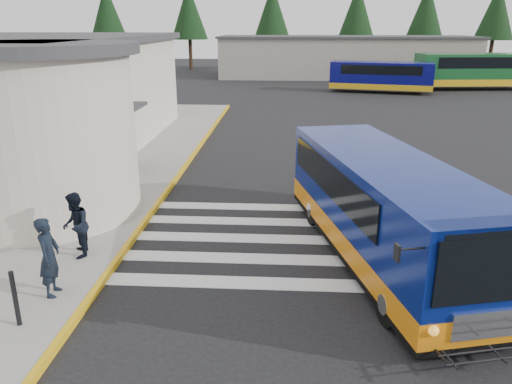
# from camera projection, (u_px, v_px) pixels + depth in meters

# --- Properties ---
(ground) EXTENTS (140.00, 140.00, 0.00)m
(ground) POSITION_uv_depth(u_px,v_px,m) (288.00, 228.00, 13.96)
(ground) COLOR black
(ground) RESTS_ON ground
(sidewalk) EXTENTS (10.00, 34.00, 0.15)m
(sidewalk) POSITION_uv_depth(u_px,v_px,m) (42.00, 178.00, 18.23)
(sidewalk) COLOR gray
(sidewalk) RESTS_ON ground
(curb_strip) EXTENTS (0.12, 34.00, 0.16)m
(curb_strip) POSITION_uv_depth(u_px,v_px,m) (175.00, 180.00, 17.95)
(curb_strip) COLOR gold
(curb_strip) RESTS_ON ground
(station_building) EXTENTS (12.70, 18.70, 4.80)m
(station_building) POSITION_uv_depth(u_px,v_px,m) (23.00, 98.00, 20.29)
(station_building) COLOR beige
(station_building) RESTS_ON ground
(crosswalk) EXTENTS (8.00, 5.35, 0.01)m
(crosswalk) POSITION_uv_depth(u_px,v_px,m) (269.00, 239.00, 13.23)
(crosswalk) COLOR silver
(crosswalk) RESTS_ON ground
(depot_building) EXTENTS (26.40, 8.40, 4.20)m
(depot_building) POSITION_uv_depth(u_px,v_px,m) (345.00, 57.00, 52.65)
(depot_building) COLOR gray
(depot_building) RESTS_ON ground
(tree_line) EXTENTS (58.40, 4.40, 10.00)m
(tree_line) POSITION_uv_depth(u_px,v_px,m) (342.00, 11.00, 58.70)
(tree_line) COLOR black
(tree_line) RESTS_ON ground
(transit_bus) EXTENTS (4.54, 9.05, 2.48)m
(transit_bus) POSITION_uv_depth(u_px,v_px,m) (384.00, 213.00, 11.77)
(transit_bus) COLOR navy
(transit_bus) RESTS_ON ground
(pedestrian_a) EXTENTS (0.45, 0.64, 1.67)m
(pedestrian_a) POSITION_uv_depth(u_px,v_px,m) (49.00, 257.00, 10.00)
(pedestrian_a) COLOR black
(pedestrian_a) RESTS_ON sidewalk
(pedestrian_b) EXTENTS (0.81, 0.92, 1.58)m
(pedestrian_b) POSITION_uv_depth(u_px,v_px,m) (76.00, 225.00, 11.68)
(pedestrian_b) COLOR black
(pedestrian_b) RESTS_ON sidewalk
(bollard) EXTENTS (0.09, 0.09, 1.09)m
(bollard) POSITION_uv_depth(u_px,v_px,m) (15.00, 299.00, 9.03)
(bollard) COLOR black
(bollard) RESTS_ON sidewalk
(far_bus_a) EXTENTS (8.50, 4.14, 2.11)m
(far_bus_a) POSITION_uv_depth(u_px,v_px,m) (381.00, 76.00, 40.91)
(far_bus_a) COLOR #07095C
(far_bus_a) RESTS_ON ground
(far_bus_b) EXTENTS (10.27, 3.80, 2.59)m
(far_bus_b) POSITION_uv_depth(u_px,v_px,m) (476.00, 69.00, 42.79)
(far_bus_b) COLOR #144C21
(far_bus_b) RESTS_ON ground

